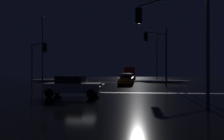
{
  "coord_description": "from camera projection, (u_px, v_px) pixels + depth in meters",
  "views": [
    {
      "loc": [
        4.97,
        -21.22,
        1.93
      ],
      "look_at": [
        1.58,
        11.82,
        2.09
      ],
      "focal_mm": 38.15,
      "sensor_mm": 36.0,
      "label": 1
    }
  ],
  "objects": [
    {
      "name": "ground",
      "position": [
        81.0,
        93.0,
        21.6
      ],
      "size": [
        120.0,
        120.0,
        0.1
      ],
      "primitive_type": "cube",
      "color": "black"
    },
    {
      "name": "stop_line_north",
      "position": [
        97.0,
        87.0,
        29.78
      ],
      "size": [
        0.35,
        14.07,
        0.01
      ],
      "color": "white",
      "rests_on": "ground"
    },
    {
      "name": "centre_line_ns",
      "position": [
        108.0,
        82.0,
        41.32
      ],
      "size": [
        22.0,
        0.15,
        0.01
      ],
      "color": "yellow",
      "rests_on": "ground"
    },
    {
      "name": "crosswalk_bar_east",
      "position": [
        175.0,
        93.0,
        20.75
      ],
      "size": [
        14.07,
        0.4,
        0.01
      ],
      "color": "white",
      "rests_on": "ground"
    },
    {
      "name": "snow_bank_left_curb",
      "position": [
        58.0,
        80.0,
        42.57
      ],
      "size": [
        10.87,
        1.5,
        0.54
      ],
      "color": "white",
      "rests_on": "ground"
    },
    {
      "name": "snow_bank_right_curb",
      "position": [
        161.0,
        81.0,
        39.66
      ],
      "size": [
        10.35,
        1.5,
        0.47
      ],
      "color": "white",
      "rests_on": "ground"
    },
    {
      "name": "sedan_orange",
      "position": [
        126.0,
        79.0,
        32.54
      ],
      "size": [
        2.02,
        4.33,
        1.57
      ],
      "color": "#C66014",
      "rests_on": "ground"
    },
    {
      "name": "sedan_black",
      "position": [
        128.0,
        78.0,
        37.89
      ],
      "size": [
        2.02,
        4.33,
        1.57
      ],
      "color": "black",
      "rests_on": "ground"
    },
    {
      "name": "sedan_blue",
      "position": [
        127.0,
        77.0,
        43.16
      ],
      "size": [
        2.02,
        4.33,
        1.57
      ],
      "color": "navy",
      "rests_on": "ground"
    },
    {
      "name": "sedan_gray",
      "position": [
        130.0,
        77.0,
        49.46
      ],
      "size": [
        2.02,
        4.33,
        1.57
      ],
      "color": "slate",
      "rests_on": "ground"
    },
    {
      "name": "box_truck",
      "position": [
        130.0,
        72.0,
        56.97
      ],
      "size": [
        2.68,
        8.28,
        3.08
      ],
      "color": "red",
      "rests_on": "ground"
    },
    {
      "name": "sedan_silver_crossing",
      "position": [
        73.0,
        86.0,
        18.09
      ],
      "size": [
        4.33,
        2.02,
        1.57
      ],
      "color": "#B7B7BC",
      "rests_on": "ground"
    },
    {
      "name": "traffic_signal_se",
      "position": [
        174.0,
        25.0,
        13.78
      ],
      "size": [
        3.81,
        3.81,
        6.6
      ],
      "color": "#4C4C51",
      "rests_on": "ground"
    },
    {
      "name": "traffic_signal_ne",
      "position": [
        158.0,
        49.0,
        28.37
      ],
      "size": [
        2.91,
        2.91,
        6.74
      ],
      "color": "#4C4C51",
      "rests_on": "ground"
    },
    {
      "name": "traffic_signal_nw",
      "position": [
        38.0,
        56.0,
        29.64
      ],
      "size": [
        3.21,
        3.21,
        5.6
      ],
      "color": "#4C4C51",
      "rests_on": "ground"
    },
    {
      "name": "streetlamp_right_near",
      "position": [
        166.0,
        50.0,
        34.42
      ],
      "size": [
        0.44,
        0.44,
        8.5
      ],
      "color": "#424247",
      "rests_on": "ground"
    },
    {
      "name": "streetlamp_left_near",
      "position": [
        43.0,
        45.0,
        36.33
      ],
      "size": [
        0.44,
        0.44,
        10.38
      ],
      "color": "#424247",
      "rests_on": "ground"
    },
    {
      "name": "streetlamp_right_far",
      "position": [
        157.0,
        55.0,
        50.34
      ],
      "size": [
        0.44,
        0.44,
        9.17
      ],
      "color": "#424247",
      "rests_on": "ground"
    }
  ]
}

